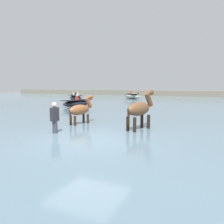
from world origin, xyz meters
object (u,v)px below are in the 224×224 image
(boat_distant_west, at_px, (77,103))
(boat_mid_outer, at_px, (75,98))
(horse_trailing_chestnut, at_px, (80,111))
(person_onlooker_right, at_px, (55,121))
(horse_lead_bay, at_px, (140,110))
(boat_mid_channel, at_px, (132,96))

(boat_distant_west, bearing_deg, boat_mid_outer, 124.79)
(horse_trailing_chestnut, distance_m, person_onlooker_right, 2.28)
(horse_lead_bay, xyz_separation_m, boat_distant_west, (-8.45, 7.93, -0.54))
(horse_lead_bay, relative_size, boat_distant_west, 0.63)
(horse_trailing_chestnut, relative_size, boat_mid_channel, 0.47)
(boat_distant_west, xyz_separation_m, boat_mid_outer, (-4.73, 6.82, 0.05))
(horse_trailing_chestnut, bearing_deg, boat_mid_channel, 103.06)
(horse_lead_bay, xyz_separation_m, horse_trailing_chestnut, (-3.08, 0.14, -0.18))
(horse_lead_bay, height_order, person_onlooker_right, horse_lead_bay)
(horse_lead_bay, relative_size, person_onlooker_right, 1.28)
(horse_lead_bay, bearing_deg, boat_mid_channel, 110.33)
(horse_lead_bay, xyz_separation_m, boat_mid_outer, (-13.19, 14.74, -0.49))
(horse_lead_bay, height_order, horse_trailing_chestnut, horse_lead_bay)
(boat_distant_west, xyz_separation_m, boat_mid_channel, (0.31, 14.06, 0.10))
(boat_mid_outer, height_order, person_onlooker_right, person_onlooker_right)
(horse_lead_bay, distance_m, person_onlooker_right, 3.55)
(boat_distant_west, bearing_deg, horse_trailing_chestnut, -55.39)
(horse_trailing_chestnut, bearing_deg, person_onlooker_right, -83.54)
(boat_distant_west, relative_size, boat_mid_channel, 0.88)
(horse_lead_bay, distance_m, horse_trailing_chestnut, 3.09)
(horse_lead_bay, bearing_deg, boat_distant_west, 136.85)
(horse_trailing_chestnut, relative_size, boat_mid_outer, 0.51)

